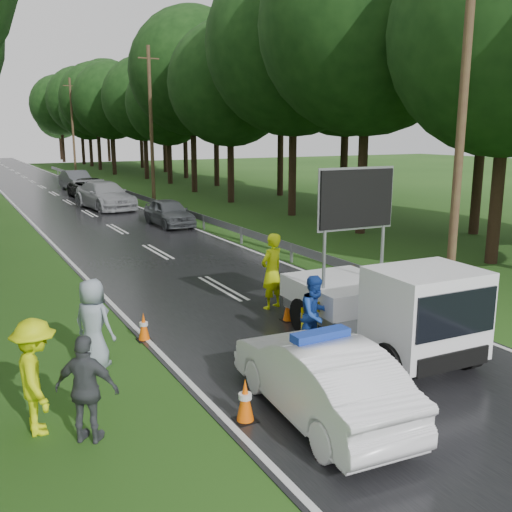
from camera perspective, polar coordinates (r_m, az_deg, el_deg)
ground at (r=12.35m, az=8.66°, el=-9.90°), size 160.00×160.00×0.00m
road at (r=39.95m, az=-18.19°, el=5.12°), size 7.00×140.00×0.02m
guardrail at (r=40.38m, az=-12.97°, el=6.27°), size 0.12×60.06×0.70m
utility_pole_near at (r=16.46m, az=19.91°, el=13.12°), size 1.40×0.24×10.00m
utility_pole_mid at (r=39.01m, az=-10.45°, el=12.82°), size 1.40×0.24×10.00m
utility_pole_far at (r=64.23m, az=-17.86°, el=12.21°), size 1.40×0.24×10.00m
police_sedan at (r=9.65m, az=6.36°, el=-12.04°), size 1.74×4.19×1.48m
work_truck at (r=12.38m, az=12.91°, el=-4.91°), size 2.36×4.90×3.83m
barrier at (r=13.12m, az=7.87°, el=-5.00°), size 2.30×0.83×1.00m
officer at (r=15.07m, az=1.59°, el=-1.55°), size 0.87×0.71×2.04m
civilian at (r=12.23m, az=5.96°, el=-5.82°), size 0.91×0.76×1.69m
bystander_left at (r=9.65m, az=-21.14°, el=-11.20°), size 0.70×1.20×1.86m
bystander_mid at (r=9.17m, az=-16.55°, el=-12.66°), size 1.05×0.93×1.70m
bystander_right at (r=11.85m, az=-15.97°, el=-6.52°), size 1.00×1.06×1.82m
queue_car_first at (r=28.78m, az=-8.68°, el=4.33°), size 1.66×3.99×1.35m
queue_car_second at (r=35.94m, az=-14.88°, el=5.88°), size 3.05×5.90×1.64m
queue_car_third at (r=41.89m, az=-16.10°, el=6.52°), size 2.70×5.21×1.40m
queue_car_fourth at (r=47.77m, az=-17.50°, el=7.21°), size 2.01×4.88×1.57m
cone_near_left at (r=9.56m, az=-1.09°, el=-14.29°), size 0.35×0.35×0.75m
cone_center at (r=13.51m, az=7.05°, el=-6.46°), size 0.30×0.30×0.64m
cone_far at (r=14.27m, az=3.26°, el=-5.20°), size 0.34×0.34×0.71m
cone_left_mid at (r=13.23m, az=-11.16°, el=-6.99°), size 0.31×0.31×0.66m
cone_right at (r=17.41m, az=9.72°, el=-2.07°), size 0.35×0.35×0.74m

